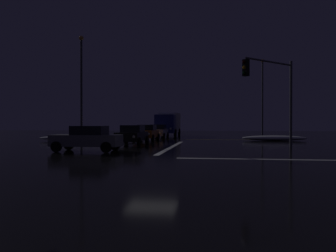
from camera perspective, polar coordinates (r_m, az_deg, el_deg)
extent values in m
cube|color=black|center=(17.75, -2.68, -5.33)|extent=(120.00, 120.00, 0.10)
cube|color=white|center=(25.68, 0.64, -3.40)|extent=(0.35, 13.78, 0.01)
cube|color=yellow|center=(37.19, 2.91, -2.18)|extent=(22.00, 0.15, 0.01)
cube|color=white|center=(18.12, 23.70, -5.09)|extent=(13.78, 0.40, 0.01)
ellipsoid|color=white|center=(34.18, -12.84, -1.98)|extent=(9.91, 1.50, 0.55)
ellipsoid|color=white|center=(35.97, 16.90, -1.90)|extent=(6.21, 1.50, 0.51)
cube|color=black|center=(28.40, -5.85, -1.68)|extent=(1.80, 4.20, 0.70)
cube|color=black|center=(28.58, -5.76, -0.41)|extent=(1.60, 2.00, 0.55)
cylinder|color=black|center=(26.71, -4.77, -2.57)|extent=(0.22, 0.64, 0.64)
cylinder|color=black|center=(27.16, -8.48, -2.52)|extent=(0.22, 0.64, 0.64)
cylinder|color=black|center=(29.73, -3.45, -2.25)|extent=(0.22, 0.64, 0.64)
cylinder|color=black|center=(30.14, -6.81, -2.22)|extent=(0.22, 0.64, 0.64)
sphere|color=#F9EFC6|center=(26.19, -5.57, -1.75)|extent=(0.22, 0.22, 0.22)
sphere|color=#F9EFC6|center=(26.52, -8.31, -1.73)|extent=(0.22, 0.22, 0.22)
cube|color=#C66014|center=(34.75, -3.51, -1.27)|extent=(1.80, 4.20, 0.70)
cube|color=black|center=(34.93, -3.45, -0.24)|extent=(1.60, 2.00, 0.55)
cylinder|color=black|center=(33.07, -2.51, -1.97)|extent=(0.22, 0.64, 0.64)
cylinder|color=black|center=(33.45, -5.55, -1.94)|extent=(0.22, 0.64, 0.64)
cylinder|color=black|center=(36.12, -1.62, -1.76)|extent=(0.22, 0.64, 0.64)
cylinder|color=black|center=(36.46, -4.41, -1.74)|extent=(0.22, 0.64, 0.64)
sphere|color=#F9EFC6|center=(32.54, -3.13, -1.31)|extent=(0.22, 0.22, 0.22)
sphere|color=#F9EFC6|center=(32.82, -5.36, -1.29)|extent=(0.22, 0.22, 0.22)
cube|color=#B7B7BC|center=(40.00, -1.65, -1.04)|extent=(1.80, 4.20, 0.70)
cube|color=black|center=(40.19, -1.60, -0.14)|extent=(1.60, 2.00, 0.55)
cylinder|color=black|center=(38.34, -0.70, -1.63)|extent=(0.22, 0.64, 0.64)
cylinder|color=black|center=(38.65, -3.34, -1.61)|extent=(0.22, 0.64, 0.64)
cylinder|color=black|center=(41.40, -0.06, -1.47)|extent=(0.22, 0.64, 0.64)
cylinder|color=black|center=(41.69, -2.51, -1.45)|extent=(0.22, 0.64, 0.64)
sphere|color=#F9EFC6|center=(37.80, -1.21, -1.05)|extent=(0.22, 0.22, 0.22)
sphere|color=#F9EFC6|center=(38.03, -3.14, -1.04)|extent=(0.22, 0.22, 0.22)
cube|color=navy|center=(43.95, -0.47, 0.36)|extent=(2.40, 2.20, 2.30)
cube|color=silver|center=(48.41, 0.31, 0.55)|extent=(2.40, 5.00, 2.60)
cylinder|color=black|center=(44.41, 1.18, -1.13)|extent=(0.28, 0.96, 0.96)
cylinder|color=black|center=(44.75, -1.87, -1.11)|extent=(0.28, 0.96, 0.96)
cylinder|color=black|center=(49.08, 1.82, -0.97)|extent=(0.28, 0.96, 0.96)
cylinder|color=black|center=(49.39, -0.95, -0.96)|extent=(0.28, 0.96, 0.96)
sphere|color=#F9EFC6|center=(42.70, 0.44, -0.45)|extent=(0.26, 0.26, 0.26)
sphere|color=#F9EFC6|center=(42.96, -1.81, -0.45)|extent=(0.26, 0.26, 0.26)
cube|color=slate|center=(22.31, -13.10, -2.29)|extent=(4.20, 1.80, 0.70)
cube|color=black|center=(22.22, -12.62, -0.69)|extent=(2.00, 1.60, 0.55)
cylinder|color=black|center=(22.12, -17.70, -3.23)|extent=(0.64, 0.22, 0.64)
cylinder|color=black|center=(23.75, -15.81, -2.97)|extent=(0.64, 0.22, 0.64)
cylinder|color=black|center=(20.97, -10.02, -3.42)|extent=(0.64, 0.22, 0.64)
cylinder|color=black|center=(22.68, -8.62, -3.12)|extent=(0.64, 0.22, 0.64)
sphere|color=#F9EFC6|center=(22.57, -18.73, -2.14)|extent=(0.22, 0.22, 0.22)
sphere|color=#F9EFC6|center=(23.74, -17.32, -2.01)|extent=(0.22, 0.22, 0.22)
cylinder|color=#4C4C51|center=(26.36, 19.34, 3.33)|extent=(0.18, 0.18, 6.13)
cylinder|color=#4C4C51|center=(24.70, 16.22, 9.99)|extent=(3.49, 3.49, 0.12)
cube|color=black|center=(22.73, 12.54, 9.22)|extent=(0.46, 0.46, 1.05)
sphere|color=black|center=(22.67, 12.27, 10.13)|extent=(0.22, 0.22, 0.22)
sphere|color=orange|center=(22.61, 12.27, 9.27)|extent=(0.22, 0.22, 0.22)
sphere|color=black|center=(22.56, 12.27, 8.41)|extent=(0.22, 0.22, 0.22)
cylinder|color=#424247|center=(33.53, -13.89, 5.54)|extent=(0.20, 0.20, 9.40)
sphere|color=#F9AD47|center=(34.30, -13.91, 13.70)|extent=(0.44, 0.44, 0.44)
cylinder|color=#424247|center=(47.48, 15.10, 4.21)|extent=(0.20, 0.20, 9.66)
sphere|color=#F9AD47|center=(48.06, 15.11, 10.18)|extent=(0.44, 0.44, 0.44)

